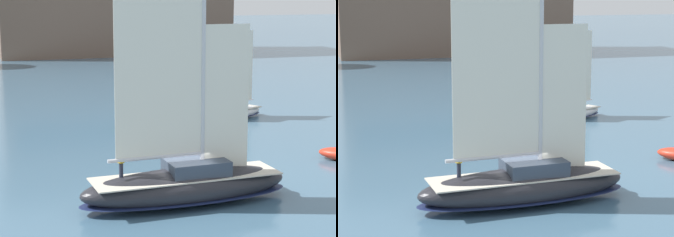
# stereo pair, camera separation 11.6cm
# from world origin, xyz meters

# --- Properties ---
(ground_plane) EXTENTS (400.00, 400.00, 0.00)m
(ground_plane) POSITION_xyz_m (0.00, 0.00, 0.00)
(ground_plane) COLOR #42667F
(sailboat_main) EXTENTS (10.85, 3.52, 14.72)m
(sailboat_main) POSITION_xyz_m (0.02, 0.00, 1.15)
(sailboat_main) COLOR #232328
(sailboat_main) RESTS_ON ground
(sailboat_moored_near_marina) EXTENTS (5.70, 4.05, 7.75)m
(sailboat_moored_near_marina) POSITION_xyz_m (10.72, 18.84, 0.68)
(sailboat_moored_near_marina) COLOR silver
(sailboat_moored_near_marina) RESTS_ON ground
(channel_buoy) EXTENTS (1.00, 1.00, 1.83)m
(channel_buoy) POSITION_xyz_m (1.39, 17.65, 0.72)
(channel_buoy) COLOR green
(channel_buoy) RESTS_ON ground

